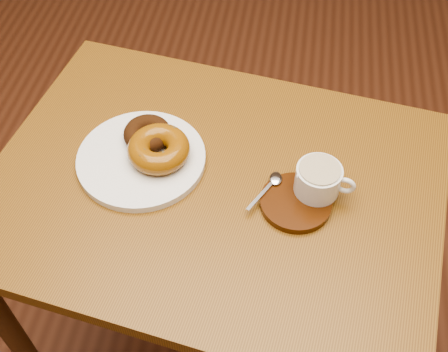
# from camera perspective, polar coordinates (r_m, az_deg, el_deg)

# --- Properties ---
(ground) EXTENTS (6.00, 6.00, 0.00)m
(ground) POSITION_cam_1_polar(r_m,az_deg,el_deg) (1.80, -5.33, -13.99)
(ground) COLOR brown
(ground) RESTS_ON ground
(cafe_table) EXTENTS (0.94, 0.76, 0.80)m
(cafe_table) POSITION_cam_1_polar(r_m,az_deg,el_deg) (1.16, -0.98, -4.48)
(cafe_table) COLOR brown
(cafe_table) RESTS_ON ground
(donut_plate) EXTENTS (0.30, 0.30, 0.02)m
(donut_plate) POSITION_cam_1_polar(r_m,az_deg,el_deg) (1.10, -8.39, 1.74)
(donut_plate) COLOR silver
(donut_plate) RESTS_ON cafe_table
(donut_cinnamon) EXTENTS (0.10, 0.10, 0.03)m
(donut_cinnamon) POSITION_cam_1_polar(r_m,az_deg,el_deg) (1.11, -7.78, 4.30)
(donut_cinnamon) COLOR #32190A
(donut_cinnamon) RESTS_ON donut_plate
(donut_caramel) EXTENTS (0.13, 0.13, 0.04)m
(donut_caramel) POSITION_cam_1_polar(r_m,az_deg,el_deg) (1.07, -6.65, 2.76)
(donut_caramel) COLOR brown
(donut_caramel) RESTS_ON donut_plate
(saucer) EXTENTS (0.13, 0.13, 0.01)m
(saucer) POSITION_cam_1_polar(r_m,az_deg,el_deg) (1.03, 7.30, -2.68)
(saucer) COLOR #371807
(saucer) RESTS_ON cafe_table
(coffee_cup) EXTENTS (0.11, 0.08, 0.06)m
(coffee_cup) POSITION_cam_1_polar(r_m,az_deg,el_deg) (1.02, 9.62, -0.34)
(coffee_cup) COLOR silver
(coffee_cup) RESTS_ON saucer
(teaspoon) EXTENTS (0.06, 0.10, 0.01)m
(teaspoon) POSITION_cam_1_polar(r_m,az_deg,el_deg) (1.04, 4.97, -0.59)
(teaspoon) COLOR silver
(teaspoon) RESTS_ON saucer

